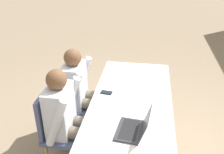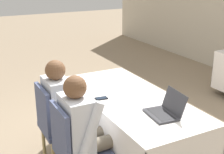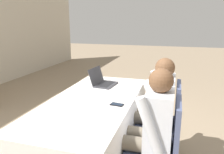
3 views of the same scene
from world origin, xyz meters
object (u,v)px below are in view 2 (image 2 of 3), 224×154
Objects in this scene: chair_near_right at (75,147)px; laptop at (165,111)px; chair_near_left at (56,123)px; person_white_shirt at (85,128)px; cell_phone at (101,98)px; person_checkered_shirt at (65,106)px.

laptop is at bearing -107.68° from chair_near_right.
chair_near_left is 1.00× the size of chair_near_right.
chair_near_left is at bearing 11.12° from person_white_shirt.
laptop is 0.74m from person_white_shirt.
laptop is 0.30× the size of person_white_shirt.
laptop is at bearing -110.15° from person_white_shirt.
chair_near_right is (0.35, -0.44, -0.25)m from cell_phone.
person_checkered_shirt is 1.00× the size of person_white_shirt.
person_checkered_shirt is at bearing -90.00° from chair_near_left.
laptop reaches higher than chair_near_right.
person_checkered_shirt is at bearing -110.19° from cell_phone.
person_checkered_shirt reaches higher than chair_near_left.
laptop is 2.59× the size of cell_phone.
chair_near_left is 0.52m from chair_near_right.
cell_phone is 0.12× the size of person_checkered_shirt.
person_white_shirt is (0.35, -0.33, -0.09)m from cell_phone.
cell_phone is 0.15× the size of chair_near_left.
person_checkered_shirt is at bearing 0.00° from person_white_shirt.
person_checkered_shirt reaches higher than cell_phone.
chair_near_left and chair_near_right have the same top height.
person_checkered_shirt reaches higher than laptop.
laptop is 0.39× the size of chair_near_left.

